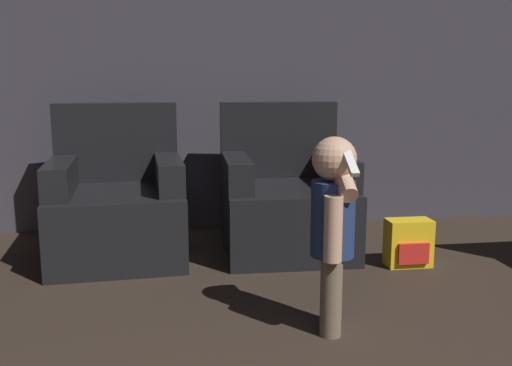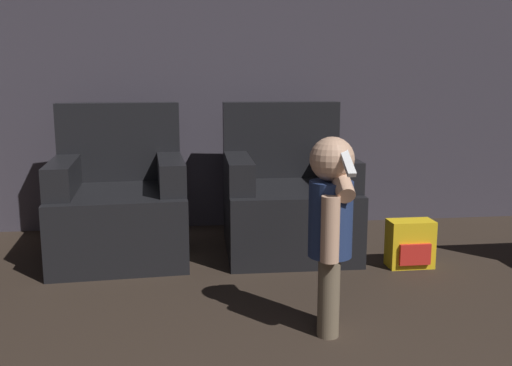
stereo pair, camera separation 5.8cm
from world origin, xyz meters
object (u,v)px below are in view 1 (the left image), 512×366
Objects in this scene: person_toddler at (333,219)px; toy_backpack at (409,243)px; armchair_left at (118,205)px; armchair_right at (285,200)px.

person_toddler reaches higher than toy_backpack.
armchair_left is at bearing 164.79° from toy_backpack.
toy_backpack is at bearing -34.25° from armchair_right.
armchair_left and armchair_right have the same top height.
armchair_left is at bearing -125.90° from person_toddler.
toy_backpack is (0.69, -0.49, -0.19)m from armchair_right.
armchair_right is at bearing 144.55° from toy_backpack.
toy_backpack is (0.73, 0.84, -0.39)m from person_toddler.
armchair_right is 1.09× the size of person_toddler.
person_toddler is at bearing -131.09° from toy_backpack.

